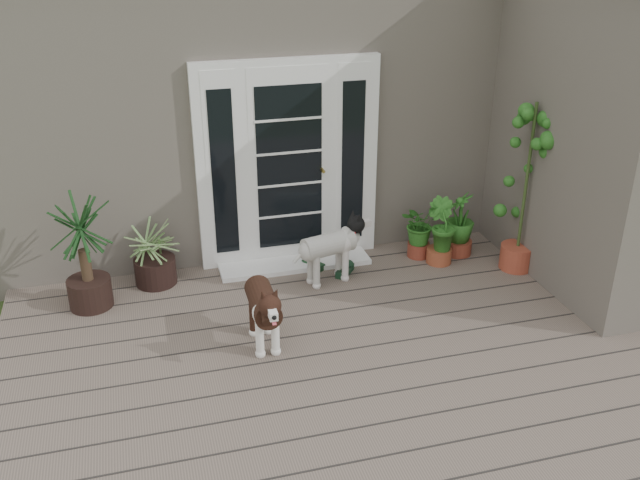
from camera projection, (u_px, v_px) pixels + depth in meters
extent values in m
cube|color=#6B5B4C|center=(375.00, 375.00, 5.83)|extent=(6.20, 4.60, 0.12)
cube|color=#665E54|center=(266.00, 85.00, 8.91)|extent=(7.40, 4.00, 3.10)
cube|color=#665E54|center=(622.00, 137.00, 6.86)|extent=(1.60, 2.40, 3.10)
cube|color=white|center=(289.00, 164.00, 7.22)|extent=(1.90, 0.14, 2.15)
cube|color=white|center=(295.00, 263.00, 7.49)|extent=(1.60, 0.40, 0.05)
imported|color=#185518|center=(419.00, 233.00, 7.59)|extent=(0.58, 0.58, 0.54)
imported|color=#255017|center=(440.00, 240.00, 7.46)|extent=(0.47, 0.47, 0.51)
imported|color=#245F1B|center=(459.00, 230.00, 7.64)|extent=(0.48, 0.48, 0.57)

